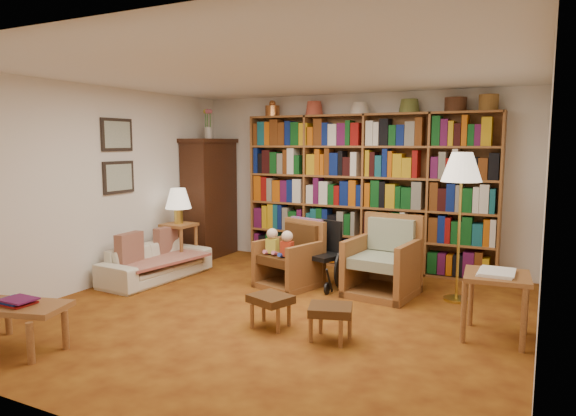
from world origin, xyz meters
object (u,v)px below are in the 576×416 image
Objects in this scene: sofa at (157,262)px; side_table_lamp at (179,236)px; armchair_leather at (292,258)px; coffee_table at (17,310)px; footstool_a at (271,301)px; side_table_papers at (497,284)px; armchair_sage at (384,264)px; floor_lamp at (461,173)px; footstool_b at (330,312)px; wheelchair at (325,257)px.

sofa is 0.66m from side_table_lamp.
armchair_leather is (1.73, 0.54, 0.12)m from sofa.
side_table_lamp reaches higher than coffee_table.
side_table_papers is at bearing 19.02° from footstool_a.
armchair_sage is 0.55× the size of floor_lamp.
armchair_sage is (2.87, 0.74, 0.13)m from sofa.
footstool_b is (0.65, -0.05, 0.00)m from footstool_a.
footstool_a is (-0.66, -1.64, -0.09)m from armchair_sage.
coffee_table is (-1.25, -2.89, -0.00)m from armchair_leather.
side_table_papers is (1.33, -0.96, 0.16)m from armchair_sage.
footstool_b is (1.13, -1.50, -0.08)m from armchair_leather.
sofa is 4.22m from side_table_papers.
sofa is at bearing 176.96° from side_table_papers.
sofa reaches higher than footstool_b.
floor_lamp reaches higher than side_table_lamp.
armchair_leather reaches higher than footstool_a.
armchair_leather is 0.42m from wheelchair.
armchair_sage is at bearing 144.14° from side_table_papers.
armchair_sage is 1.70m from footstool_b.
footstool_b is at bearing -52.90° from armchair_leather.
footstool_a is at bearing -111.81° from armchair_sage.
side_table_papers reaches higher than coffee_table.
wheelchair is 1.76× the size of footstool_b.
coffee_table is at bearing -149.74° from footstool_b.
wheelchair reaches higher than side_table_papers.
sofa is 1.82m from armchair_leather.
armchair_leather is (1.83, -0.07, -0.13)m from side_table_lamp.
side_table_lamp is (-0.10, 0.61, 0.25)m from sofa.
footstool_a is at bearing -71.52° from armchair_leather.
sofa is 2.46× the size of side_table_papers.
footstool_a is (2.32, -1.51, -0.21)m from side_table_lamp.
wheelchair is (0.39, 0.15, 0.03)m from armchair_leather.
armchair_leather reaches higher than wheelchair.
wheelchair reaches higher than coffee_table.
coffee_table is (-3.72, -2.13, -0.17)m from side_table_papers.
sofa is 3.02m from footstool_b.
coffee_table is at bearing -113.44° from armchair_leather.
footstool_b is at bearing -115.54° from floor_lamp.
armchair_sage is 0.99× the size of coffee_table.
floor_lamp is at bearing 7.61° from armchair_leather.
armchair_sage is at bearing 68.19° from footstool_a.
floor_lamp is at bearing 4.01° from wheelchair.
wheelchair is at bearing 93.15° from footstool_a.
side_table_lamp is 2.98m from armchair_sage.
footstool_a is 2.26m from coffee_table.
armchair_sage reaches higher than side_table_papers.
armchair_leather is 3.15m from coffee_table.
floor_lamp is at bearing 4.44° from armchair_sage.
floor_lamp reaches higher than sofa.
side_table_lamp is at bearing 146.86° from footstool_a.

